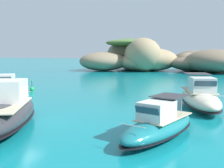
# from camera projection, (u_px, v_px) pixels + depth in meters

# --- Properties ---
(ground_plane) EXTENTS (400.00, 400.00, 0.00)m
(ground_plane) POSITION_uv_depth(u_px,v_px,m) (22.00, 122.00, 19.19)
(ground_plane) COLOR #0F7F89
(islet_large) EXTENTS (29.72, 30.60, 8.92)m
(islet_large) POSITION_uv_depth(u_px,v_px,m) (134.00, 56.00, 76.61)
(islet_large) COLOR #9E8966
(islet_large) RESTS_ON ground
(islet_small) EXTENTS (23.13, 25.17, 5.63)m
(islet_small) POSITION_uv_depth(u_px,v_px,m) (203.00, 62.00, 70.24)
(islet_small) COLOR #756651
(islet_small) RESTS_ON ground
(motorboat_yellow) EXTENTS (6.70, 8.79, 2.56)m
(motorboat_yellow) POSITION_uv_depth(u_px,v_px,m) (6.00, 90.00, 29.24)
(motorboat_yellow) COLOR yellow
(motorboat_yellow) RESTS_ON ground
(motorboat_cream) EXTENTS (4.95, 9.66, 2.90)m
(motorboat_cream) POSITION_uv_depth(u_px,v_px,m) (200.00, 97.00, 24.11)
(motorboat_cream) COLOR beige
(motorboat_cream) RESTS_ON ground
(motorboat_charcoal) EXTENTS (7.14, 10.55, 3.01)m
(motorboat_charcoal) POSITION_uv_depth(u_px,v_px,m) (7.00, 112.00, 17.91)
(motorboat_charcoal) COLOR #2D2D33
(motorboat_charcoal) RESTS_ON ground
(motorboat_teal) EXTENTS (4.36, 7.58, 2.28)m
(motorboat_teal) POSITION_uv_depth(u_px,v_px,m) (159.00, 125.00, 15.55)
(motorboat_teal) COLOR #19727A
(motorboat_teal) RESTS_ON ground
(channel_buoy) EXTENTS (0.56, 0.56, 1.48)m
(channel_buoy) POSITION_uv_depth(u_px,v_px,m) (32.00, 89.00, 34.61)
(channel_buoy) COLOR green
(channel_buoy) RESTS_ON ground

